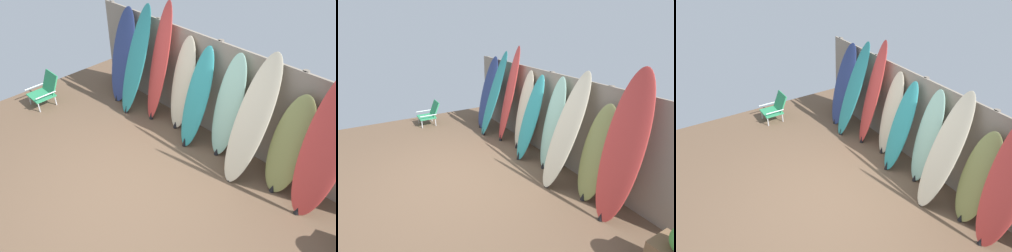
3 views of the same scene
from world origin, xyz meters
The scene contains 12 objects.
ground centered at (0.00, 0.00, 0.00)m, with size 7.68×7.68×0.00m, color brown.
fence_back centered at (0.00, 2.01, 0.90)m, with size 6.08×0.11×1.80m.
surfboard_navy_0 centered at (-2.10, 1.62, 0.94)m, with size 0.63×0.67×1.90m.
surfboard_teal_1 centered at (-1.58, 1.54, 1.03)m, with size 0.62×0.81×2.08m.
surfboard_red_2 centered at (-1.07, 1.68, 1.11)m, with size 0.52×0.62×2.24m.
surfboard_cream_3 centered at (-0.53, 1.74, 0.87)m, with size 0.49×0.42×1.76m.
surfboard_teal_4 centered at (-0.05, 1.58, 0.87)m, with size 0.47×0.65×1.76m.
surfboard_seafoam_5 centered at (0.50, 1.71, 0.90)m, with size 0.51×0.43×1.81m.
surfboard_cream_6 centered at (1.04, 1.55, 0.98)m, with size 0.53×0.81×1.99m.
surfboard_olive_7 centered at (1.63, 1.67, 0.79)m, with size 0.55×0.44×1.60m.
surfboard_red_8 centered at (2.11, 1.61, 1.09)m, with size 0.63×0.62×2.20m.
beach_chair centered at (-3.06, 0.26, 0.32)m, with size 0.50×0.57×0.64m.
Camera 2 is at (4.08, -1.35, 2.70)m, focal length 28.00 mm.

